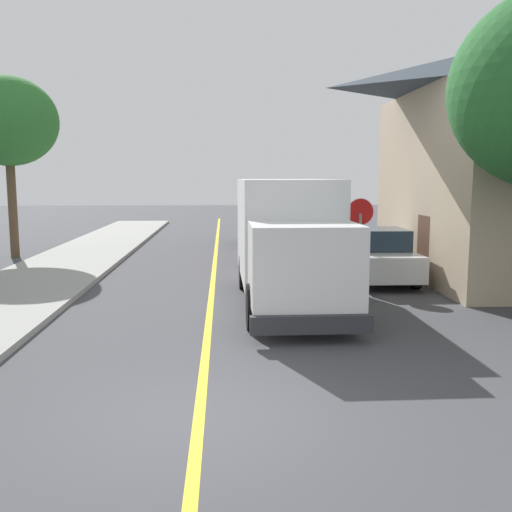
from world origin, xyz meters
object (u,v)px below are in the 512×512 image
Objects in this scene: box_truck at (288,236)px; stop_sign at (360,225)px; parked_car_near at (282,243)px; parked_car_mid at (260,228)px; street_tree_down_block at (8,122)px; parked_van_across at (378,256)px.

stop_sign is (2.35, 1.98, 0.09)m from box_truck.
box_truck is at bearing -94.51° from parked_car_near.
street_tree_down_block is at bearing -159.39° from parked_car_mid.
parked_car_mid is at bearing 94.24° from parked_car_near.
parked_car_near is (0.54, 6.91, -0.97)m from box_truck.
parked_car_near is at bearing 85.49° from box_truck.
parked_car_mid is (0.09, 13.02, -0.97)m from box_truck.
stop_sign is at bearing -69.90° from parked_car_near.
parked_car_near is 1.00× the size of parked_car_mid.
parked_car_mid is at bearing 20.61° from street_tree_down_block.
stop_sign reaches higher than parked_car_near.
parked_car_mid is at bearing 89.60° from box_truck.
box_truck is at bearing -90.40° from parked_car_mid.
box_truck is 1.63× the size of parked_car_near.
parked_car_near is 1.66× the size of stop_sign.
box_truck is at bearing -41.86° from street_tree_down_block.
parked_car_near and parked_van_across have the same top height.
parked_van_across is (3.18, 3.02, -0.97)m from box_truck.
street_tree_down_block is (-10.30, -3.87, 4.65)m from parked_car_mid.
stop_sign is at bearing 40.15° from box_truck.
street_tree_down_block is at bearing 150.28° from stop_sign.
box_truck is 13.06m from parked_car_mid.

